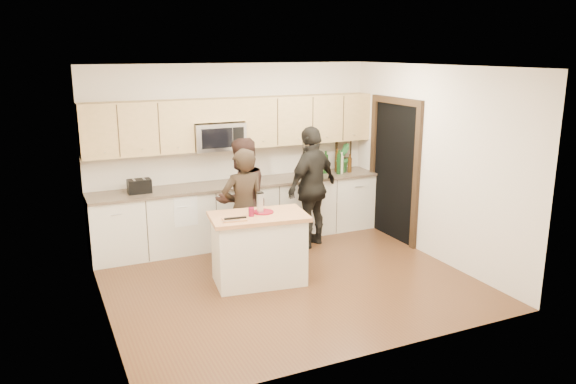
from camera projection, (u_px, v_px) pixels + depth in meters
name	position (u px, v px, depth m)	size (l,w,h in m)	color
floor	(287.00, 280.00, 7.26)	(4.50, 4.50, 0.00)	#51331B
room_shell	(287.00, 148.00, 6.83)	(4.52, 4.02, 2.71)	beige
back_cabinetry	(242.00, 212.00, 8.63)	(4.50, 0.66, 0.94)	silver
upper_cabinetry	(239.00, 122.00, 8.43)	(4.50, 0.33, 0.75)	tan
microwave	(218.00, 136.00, 8.31)	(0.76, 0.41, 0.40)	silver
doorway	(394.00, 165.00, 8.67)	(0.06, 1.25, 2.20)	black
framed_picture	(343.00, 148.00, 9.48)	(0.30, 0.03, 0.38)	black
dish_towel	(183.00, 201.00, 8.00)	(0.34, 0.60, 0.48)	white
island	(259.00, 248.00, 7.09)	(1.28, 0.85, 0.90)	silver
red_plate	(263.00, 212.00, 7.07)	(0.26, 0.26, 0.02)	maroon
box_grater	(260.00, 202.00, 6.99)	(0.08, 0.07, 0.26)	silver
drink_glass	(251.00, 212.00, 6.90)	(0.07, 0.07, 0.11)	maroon
cutting_board	(234.00, 219.00, 6.75)	(0.28, 0.18, 0.02)	tan
tongs	(235.00, 218.00, 6.74)	(0.27, 0.03, 0.02)	black
knife	(231.00, 221.00, 6.66)	(0.21, 0.02, 0.01)	silver
toaster	(139.00, 186.00, 7.86)	(0.32, 0.20, 0.20)	black
bottle_cluster	(337.00, 162.00, 9.12)	(0.47, 0.24, 0.40)	black
orchid	(343.00, 158.00, 9.21)	(0.26, 0.21, 0.47)	#2A6B31
woman_left	(244.00, 209.00, 7.49)	(0.60, 0.39, 1.65)	black
woman_center	(242.00, 199.00, 7.88)	(0.84, 0.65, 1.72)	black
woman_right	(312.00, 187.00, 8.36)	(1.07, 0.44, 1.82)	black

